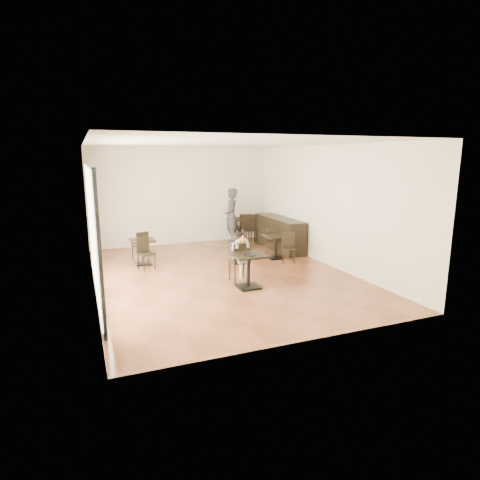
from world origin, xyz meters
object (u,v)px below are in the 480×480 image
child_chair (239,262)px  cafe_table_left (143,252)px  child (239,257)px  chair_left_b (146,254)px  cafe_table_mid (275,247)px  child_table (248,271)px  adult_patron (231,217)px  chair_left_a (140,245)px  chair_mid_b (289,248)px  chair_back_b (251,230)px  chair_back_a (245,227)px  cafe_table_back (240,230)px  chair_mid_a (271,241)px

child_chair → cafe_table_left: (-1.88, 2.37, -0.13)m
child → chair_left_b: 2.62m
child_chair → cafe_table_mid: bearing=-137.5°
child_table → child: bearing=90.0°
child → cafe_table_left: bearing=128.5°
adult_patron → cafe_table_left: size_ratio=2.73×
chair_left_a → chair_mid_b: bearing=133.4°
cafe_table_left → chair_back_b: bearing=18.9°
chair_back_a → child_chair: bearing=76.8°
child_chair → cafe_table_mid: (1.77, 1.62, -0.13)m
cafe_table_back → child_table: bearing=-109.9°
chair_left_b → chair_back_a: (3.75, 2.33, 0.08)m
child_chair → chair_left_b: bearing=-44.0°
cafe_table_mid → chair_mid_a: 0.57m
child_table → chair_back_a: (1.87, 4.70, 0.10)m
adult_patron → cafe_table_left: bearing=-53.1°
cafe_table_mid → cafe_table_back: (-0.07, 2.53, 0.07)m
cafe_table_back → chair_back_b: bearing=-71.6°
chair_mid_a → chair_back_b: 1.49m
adult_patron → chair_back_b: adult_patron is taller
child → cafe_table_left: child is taller
chair_back_a → chair_left_a: bearing=29.2°
child_chair → chair_back_b: bearing=-117.0°
adult_patron → chair_mid_b: adult_patron is taller
cafe_table_back → chair_back_a: bearing=0.0°
adult_patron → cafe_table_mid: adult_patron is taller
cafe_table_back → chair_back_a: 0.19m
chair_mid_b → chair_back_b: bearing=114.1°
cafe_table_mid → adult_patron: bearing=102.1°
cafe_table_left → child: bearing=-51.5°
chair_left_a → cafe_table_mid: bearing=139.9°
chair_back_b → chair_left_a: bearing=-157.9°
chair_mid_a → chair_back_a: bearing=-65.6°
chair_mid_a → chair_back_b: bearing=-65.3°
child → adult_patron: adult_patron is taller
cafe_table_left → chair_left_a: 0.55m
chair_left_b → child_table: bearing=-72.1°
child_table → cafe_table_back: size_ratio=0.96×
cafe_table_left → chair_mid_a: size_ratio=0.85×
child_table → cafe_table_left: (-1.88, 2.92, -0.05)m
cafe_table_mid → cafe_table_left: size_ratio=0.98×
child → adult_patron: 4.12m
chair_mid_b → chair_back_a: chair_back_a is taller
adult_patron → cafe_table_back: (0.42, 0.25, -0.53)m
child_table → chair_left_a: size_ratio=0.95×
child → cafe_table_back: child is taller
child_table → chair_back_b: chair_back_b is taller
child → chair_back_a: 4.55m
child_table → chair_mid_a: size_ratio=0.97×
child_chair → chair_back_a: bearing=-114.2°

